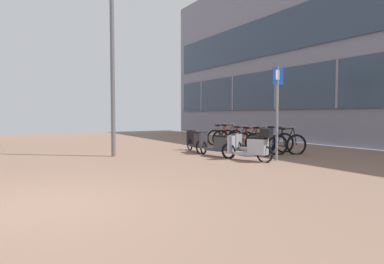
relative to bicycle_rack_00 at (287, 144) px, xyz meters
name	(u,v)px	position (x,y,z in m)	size (l,w,h in m)	color
ground	(125,197)	(-6.60, -2.69, -0.37)	(21.00, 40.00, 0.13)	#342D36
bicycle_rack_00	(287,144)	(0.00, 0.00, 0.00)	(1.32, 0.60, 0.99)	black
bicycle_rack_01	(275,143)	(0.13, 0.68, 0.01)	(1.32, 0.60, 1.02)	black
bicycle_rack_02	(260,142)	(0.03, 1.37, -0.01)	(1.38, 0.48, 0.98)	black
bicycle_rack_03	(250,141)	(0.11, 2.05, -0.02)	(1.23, 0.51, 0.94)	black
bicycle_rack_04	(240,139)	(0.18, 2.74, -0.02)	(1.26, 0.47, 0.95)	black
bicycle_rack_05	(228,138)	(0.05, 3.42, 0.01)	(1.38, 0.51, 1.02)	black
bicycle_rack_06	(221,137)	(0.18, 4.10, 0.00)	(1.32, 0.48, 0.98)	black
scooter_near	(253,146)	(-2.04, -0.63, 0.09)	(0.84, 1.66, 0.98)	black
scooter_mid	(198,141)	(-2.23, 2.12, 0.06)	(0.61, 1.84, 0.81)	black
scooter_far	(256,143)	(-1.02, 0.42, 0.07)	(0.64, 1.71, 0.94)	black
scooter_extra	(218,145)	(-2.29, 0.80, 0.04)	(0.65, 1.74, 0.81)	black
parking_sign	(277,104)	(-1.36, -0.90, 1.32)	(0.40, 0.07, 2.73)	gray
lamp_post	(112,48)	(-5.20, 2.51, 3.14)	(0.20, 0.52, 6.33)	slate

